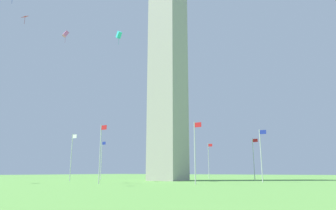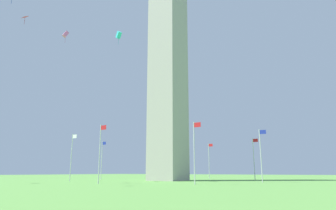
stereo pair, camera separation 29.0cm
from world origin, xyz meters
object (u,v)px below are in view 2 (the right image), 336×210
obelisk_monument (168,45)px  flagpole_n (261,153)px  flagpole_sw (72,155)px  flagpole_w (100,151)px  flagpole_se (154,160)px  flagpole_ne (254,157)px  kite_pink_box (66,34)px  flagpole_s (102,158)px  flagpole_nw (195,149)px  kite_red_diamond (25,17)px  flagpole_e (209,159)px  kite_cyan_box (119,35)px

obelisk_monument → flagpole_n: bearing=0.0°
flagpole_sw → flagpole_w: 13.37m
flagpole_n → flagpole_se: same height
flagpole_ne → kite_pink_box: (-23.88, -28.53, 21.35)m
flagpole_se → flagpole_s: same height
flagpole_ne → flagpole_s: same height
flagpole_sw → flagpole_nw: bearing=-0.0°
kite_pink_box → flagpole_nw: bearing=9.1°
kite_red_diamond → kite_pink_box: (-0.42, 8.03, 0.45)m
flagpole_n → flagpole_ne: size_ratio=1.00×
flagpole_se → flagpole_nw: (24.71, -24.71, 0.00)m
flagpole_e → flagpole_s: same height
kite_red_diamond → kite_cyan_box: 15.18m
flagpole_se → flagpole_nw: 34.94m
flagpole_sw → flagpole_w: size_ratio=1.00×
flagpole_ne → flagpole_nw: (-0.00, -24.71, 0.00)m
obelisk_monument → flagpole_s: (-17.41, 0.00, -22.35)m
flagpole_sw → kite_red_diamond: bearing=-84.0°
flagpole_n → flagpole_sw: (-29.82, -12.35, 0.00)m
flagpole_n → kite_red_diamond: kite_red_diamond is taller
flagpole_se → flagpole_ne: bearing=0.0°
flagpole_ne → flagpole_n: bearing=-67.5°
kite_cyan_box → flagpole_nw: bearing=-3.9°
flagpole_n → flagpole_s: same height
obelisk_monument → kite_red_diamond: bearing=-114.5°
obelisk_monument → kite_cyan_box: size_ratio=21.43×
flagpole_ne → flagpole_se: bearing=180.0°
flagpole_sw → flagpole_ne: bearing=45.0°
flagpole_n → flagpole_e: size_ratio=1.00×
flagpole_w → flagpole_nw: 13.37m
flagpole_se → flagpole_nw: bearing=-45.0°
kite_cyan_box → kite_red_diamond: bearing=-121.7°
obelisk_monument → flagpole_w: size_ratio=6.53×
flagpole_n → kite_cyan_box: size_ratio=3.28×
flagpole_sw → flagpole_e: bearing=67.5°
obelisk_monument → flagpole_nw: obelisk_monument is taller
flagpole_n → flagpole_s: size_ratio=1.00×
flagpole_e → flagpole_nw: same height
flagpole_se → kite_red_diamond: 42.13m
obelisk_monument → kite_cyan_box: (-3.08, -11.28, -1.40)m
flagpole_w → kite_pink_box: 24.30m
flagpole_e → kite_pink_box: (-11.52, -33.64, 21.35)m
kite_pink_box → flagpole_n: bearing=29.2°
flagpole_w → kite_cyan_box: (-3.14, 6.19, 20.94)m
obelisk_monument → flagpole_n: obelisk_monument is taller
flagpole_se → flagpole_sw: 24.71m
flagpole_w → flagpole_nw: same height
obelisk_monument → flagpole_w: obelisk_monument is taller
flagpole_n → flagpole_sw: 32.28m
flagpole_n → flagpole_w: bearing=-135.0°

